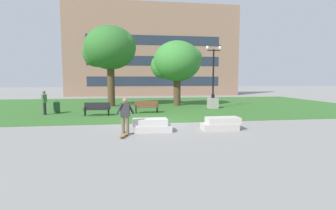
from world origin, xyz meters
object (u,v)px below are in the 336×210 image
(trash_bin, at_px, (57,107))
(person_bystander_near_lawn, at_px, (44,101))
(person_skateboarder, at_px, (125,114))
(lamp_post_left, at_px, (213,96))
(park_bench_near_right, at_px, (97,108))
(concrete_block_center, at_px, (151,125))
(park_bench_near_left, at_px, (146,106))
(concrete_block_left, at_px, (221,124))
(skateboard, at_px, (124,135))

(trash_bin, distance_m, person_bystander_near_lawn, 1.15)
(person_skateboarder, distance_m, lamp_post_left, 12.32)
(park_bench_near_right, xyz_separation_m, lamp_post_left, (9.42, 3.21, 0.58))
(person_skateboarder, bearing_deg, concrete_block_center, 25.31)
(person_bystander_near_lawn, bearing_deg, person_skateboarder, -53.03)
(park_bench_near_left, xyz_separation_m, person_bystander_near_lawn, (-7.26, 0.07, 0.44))
(park_bench_near_left, xyz_separation_m, lamp_post_left, (5.92, 2.25, 0.58))
(person_skateboarder, height_order, person_bystander_near_lawn, person_bystander_near_lawn)
(concrete_block_left, xyz_separation_m, trash_bin, (-9.97, 7.99, 0.20))
(lamp_post_left, bearing_deg, concrete_block_center, -123.59)
(lamp_post_left, bearing_deg, park_bench_near_right, -161.21)
(person_skateboarder, relative_size, park_bench_near_left, 0.93)
(lamp_post_left, bearing_deg, park_bench_near_left, -159.22)
(trash_bin, relative_size, person_bystander_near_lawn, 0.56)
(lamp_post_left, bearing_deg, trash_bin, -174.09)
(park_bench_near_left, bearing_deg, park_bench_near_right, -164.67)
(person_skateboarder, height_order, park_bench_near_right, person_skateboarder)
(concrete_block_center, relative_size, park_bench_near_left, 1.02)
(concrete_block_center, relative_size, person_bystander_near_lawn, 1.09)
(person_skateboarder, bearing_deg, trash_bin, 121.29)
(concrete_block_left, distance_m, lamp_post_left, 9.69)
(lamp_post_left, bearing_deg, concrete_block_left, -105.78)
(lamp_post_left, bearing_deg, person_skateboarder, -126.92)
(park_bench_near_right, distance_m, trash_bin, 3.70)
(person_bystander_near_lawn, bearing_deg, trash_bin, 55.92)
(lamp_post_left, bearing_deg, skateboard, -126.19)
(concrete_block_left, xyz_separation_m, person_skateboarder, (-4.77, -0.56, 0.66))
(park_bench_near_left, relative_size, lamp_post_left, 0.33)
(skateboard, bearing_deg, concrete_block_center, 35.47)
(concrete_block_left, height_order, park_bench_near_left, park_bench_near_left)
(concrete_block_left, height_order, person_bystander_near_lawn, person_bystander_near_lawn)
(trash_bin, bearing_deg, park_bench_near_right, -30.98)
(person_skateboarder, bearing_deg, park_bench_near_right, 106.94)
(park_bench_near_left, height_order, lamp_post_left, lamp_post_left)
(concrete_block_center, bearing_deg, lamp_post_left, 56.41)
(person_skateboarder, distance_m, park_bench_near_left, 7.76)
(trash_bin, bearing_deg, skateboard, -59.97)
(concrete_block_center, xyz_separation_m, lamp_post_left, (6.15, 9.26, 0.81))
(lamp_post_left, height_order, person_bystander_near_lawn, lamp_post_left)
(concrete_block_center, xyz_separation_m, concrete_block_left, (3.52, -0.03, 0.00))
(concrete_block_left, height_order, lamp_post_left, lamp_post_left)
(concrete_block_left, relative_size, lamp_post_left, 0.35)
(concrete_block_center, distance_m, lamp_post_left, 11.14)
(skateboard, xyz_separation_m, person_bystander_near_lawn, (-5.72, 8.02, 0.90))
(concrete_block_center, xyz_separation_m, skateboard, (-1.31, -0.93, -0.22))
(concrete_block_left, distance_m, park_bench_near_left, 7.78)
(skateboard, relative_size, park_bench_near_right, 0.56)
(park_bench_near_right, relative_size, lamp_post_left, 0.34)
(concrete_block_center, distance_m, concrete_block_left, 3.52)
(park_bench_near_right, bearing_deg, concrete_block_left, -41.83)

